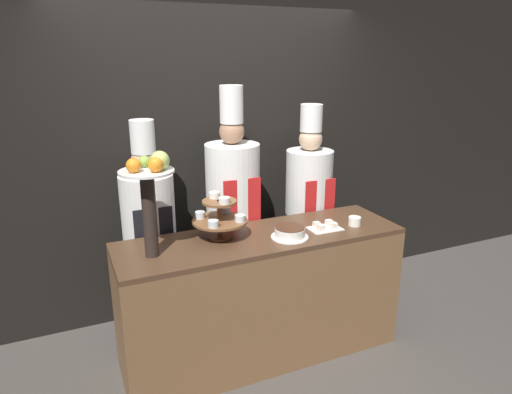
% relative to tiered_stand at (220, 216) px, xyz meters
% --- Properties ---
extents(ground_plane, '(14.00, 14.00, 0.00)m').
position_rel_tiered_stand_xyz_m(ground_plane, '(0.28, -0.37, -1.09)').
color(ground_plane, '#47423D').
extents(wall_back, '(10.00, 0.06, 2.80)m').
position_rel_tiered_stand_xyz_m(wall_back, '(0.28, 0.83, 0.31)').
color(wall_back, black).
rests_on(wall_back, ground_plane).
extents(buffet_counter, '(2.00, 0.59, 0.94)m').
position_rel_tiered_stand_xyz_m(buffet_counter, '(0.28, -0.08, -0.62)').
color(buffet_counter, brown).
rests_on(buffet_counter, ground_plane).
extents(tiered_stand, '(0.37, 0.37, 0.31)m').
position_rel_tiered_stand_xyz_m(tiered_stand, '(0.00, 0.00, 0.00)').
color(tiered_stand, brown).
rests_on(tiered_stand, buffet_counter).
extents(fruit_pedestal, '(0.33, 0.33, 0.66)m').
position_rel_tiered_stand_xyz_m(fruit_pedestal, '(-0.47, -0.11, 0.28)').
color(fruit_pedestal, '#2D231E').
rests_on(fruit_pedestal, buffet_counter).
extents(cake_round, '(0.26, 0.26, 0.08)m').
position_rel_tiered_stand_xyz_m(cake_round, '(0.44, -0.18, -0.12)').
color(cake_round, white).
rests_on(cake_round, buffet_counter).
extents(cup_white, '(0.09, 0.09, 0.06)m').
position_rel_tiered_stand_xyz_m(cup_white, '(0.98, -0.17, -0.12)').
color(cup_white, white).
rests_on(cup_white, buffet_counter).
extents(cake_square_tray, '(0.23, 0.16, 0.05)m').
position_rel_tiered_stand_xyz_m(cake_square_tray, '(0.74, -0.15, -0.14)').
color(cake_square_tray, white).
rests_on(cake_square_tray, buffet_counter).
extents(chef_left, '(0.39, 0.39, 1.71)m').
position_rel_tiered_stand_xyz_m(chef_left, '(-0.40, 0.44, -0.18)').
color(chef_left, '#28282D').
rests_on(chef_left, ground_plane).
extents(chef_center_left, '(0.42, 0.42, 1.92)m').
position_rel_tiered_stand_xyz_m(chef_center_left, '(0.26, 0.44, -0.07)').
color(chef_center_left, '#38332D').
rests_on(chef_center_left, ground_plane).
extents(chef_center_right, '(0.39, 0.39, 1.76)m').
position_rel_tiered_stand_xyz_m(chef_center_right, '(0.94, 0.44, -0.14)').
color(chef_center_right, black).
rests_on(chef_center_right, ground_plane).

